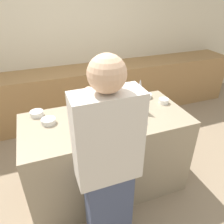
{
  "coord_description": "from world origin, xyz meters",
  "views": [
    {
      "loc": [
        -0.59,
        -1.76,
        2.09
      ],
      "look_at": [
        0.06,
        0.0,
        0.99
      ],
      "focal_mm": 35.0,
      "sensor_mm": 36.0,
      "label": 1
    }
  ],
  "objects_px": {
    "candy_bowl_center_rear": "(37,113)",
    "candy_bowl_far_left": "(98,109)",
    "baking_tray": "(121,120)",
    "decorative_tree": "(139,96)",
    "person": "(108,169)",
    "candy_bowl_far_right": "(164,101)",
    "candy_bowl_near_tray_right": "(48,121)",
    "gingerbread_house": "(122,111)",
    "candy_bowl_near_tray_left": "(146,96)"
  },
  "relations": [
    {
      "from": "baking_tray",
      "to": "person",
      "type": "height_order",
      "value": "person"
    },
    {
      "from": "gingerbread_house",
      "to": "person",
      "type": "xyz_separation_m",
      "value": [
        -0.34,
        -0.55,
        -0.13
      ]
    },
    {
      "from": "candy_bowl_center_rear",
      "to": "person",
      "type": "height_order",
      "value": "person"
    },
    {
      "from": "candy_bowl_center_rear",
      "to": "candy_bowl_near_tray_right",
      "type": "bearing_deg",
      "value": -63.29
    },
    {
      "from": "candy_bowl_far_left",
      "to": "person",
      "type": "bearing_deg",
      "value": -102.65
    },
    {
      "from": "decorative_tree",
      "to": "candy_bowl_near_tray_right",
      "type": "xyz_separation_m",
      "value": [
        -0.92,
        0.08,
        -0.15
      ]
    },
    {
      "from": "candy_bowl_center_rear",
      "to": "candy_bowl_far_left",
      "type": "bearing_deg",
      "value": -11.89
    },
    {
      "from": "person",
      "to": "candy_bowl_near_tray_left",
      "type": "bearing_deg",
      "value": 48.78
    },
    {
      "from": "candy_bowl_far_left",
      "to": "candy_bowl_near_tray_left",
      "type": "bearing_deg",
      "value": 10.11
    },
    {
      "from": "gingerbread_house",
      "to": "candy_bowl_near_tray_left",
      "type": "xyz_separation_m",
      "value": [
        0.47,
        0.37,
        -0.09
      ]
    },
    {
      "from": "candy_bowl_far_right",
      "to": "decorative_tree",
      "type": "bearing_deg",
      "value": -170.7
    },
    {
      "from": "decorative_tree",
      "to": "candy_bowl_center_rear",
      "type": "height_order",
      "value": "decorative_tree"
    },
    {
      "from": "baking_tray",
      "to": "candy_bowl_far_left",
      "type": "height_order",
      "value": "candy_bowl_far_left"
    },
    {
      "from": "candy_bowl_far_right",
      "to": "person",
      "type": "xyz_separation_m",
      "value": [
        -0.93,
        -0.73,
        -0.05
      ]
    },
    {
      "from": "candy_bowl_near_tray_left",
      "to": "person",
      "type": "bearing_deg",
      "value": -131.22
    },
    {
      "from": "candy_bowl_far_left",
      "to": "candy_bowl_near_tray_left",
      "type": "xyz_separation_m",
      "value": [
        0.63,
        0.11,
        0.0
      ]
    },
    {
      "from": "decorative_tree",
      "to": "candy_bowl_far_right",
      "type": "distance_m",
      "value": 0.38
    },
    {
      "from": "candy_bowl_far_right",
      "to": "person",
      "type": "relative_size",
      "value": 0.06
    },
    {
      "from": "gingerbread_house",
      "to": "candy_bowl_near_tray_left",
      "type": "height_order",
      "value": "gingerbread_house"
    },
    {
      "from": "candy_bowl_near_tray_left",
      "to": "candy_bowl_far_right",
      "type": "height_order",
      "value": "candy_bowl_far_right"
    },
    {
      "from": "gingerbread_house",
      "to": "decorative_tree",
      "type": "distance_m",
      "value": 0.28
    },
    {
      "from": "gingerbread_house",
      "to": "candy_bowl_center_rear",
      "type": "xyz_separation_m",
      "value": [
        -0.77,
        0.39,
        -0.08
      ]
    },
    {
      "from": "candy_bowl_near_tray_right",
      "to": "candy_bowl_center_rear",
      "type": "bearing_deg",
      "value": 116.71
    },
    {
      "from": "candy_bowl_near_tray_right",
      "to": "person",
      "type": "xyz_separation_m",
      "value": [
        0.34,
        -0.75,
        -0.05
      ]
    },
    {
      "from": "gingerbread_house",
      "to": "candy_bowl_near_tray_right",
      "type": "distance_m",
      "value": 0.71
    },
    {
      "from": "decorative_tree",
      "to": "person",
      "type": "distance_m",
      "value": 0.91
    },
    {
      "from": "gingerbread_house",
      "to": "candy_bowl_center_rear",
      "type": "relative_size",
      "value": 2.2
    },
    {
      "from": "candy_bowl_far_left",
      "to": "person",
      "type": "height_order",
      "value": "person"
    },
    {
      "from": "candy_bowl_near_tray_right",
      "to": "candy_bowl_near_tray_left",
      "type": "relative_size",
      "value": 1.07
    },
    {
      "from": "candy_bowl_near_tray_right",
      "to": "candy_bowl_far_right",
      "type": "height_order",
      "value": "candy_bowl_far_right"
    },
    {
      "from": "candy_bowl_near_tray_right",
      "to": "candy_bowl_near_tray_left",
      "type": "height_order",
      "value": "candy_bowl_near_tray_right"
    },
    {
      "from": "decorative_tree",
      "to": "candy_bowl_far_right",
      "type": "relative_size",
      "value": 3.28
    },
    {
      "from": "candy_bowl_far_left",
      "to": "candy_bowl_center_rear",
      "type": "xyz_separation_m",
      "value": [
        -0.62,
        0.13,
        0.01
      ]
    },
    {
      "from": "decorative_tree",
      "to": "candy_bowl_far_right",
      "type": "height_order",
      "value": "decorative_tree"
    },
    {
      "from": "candy_bowl_near_tray_right",
      "to": "candy_bowl_center_rear",
      "type": "xyz_separation_m",
      "value": [
        -0.1,
        0.19,
        0.0
      ]
    },
    {
      "from": "decorative_tree",
      "to": "person",
      "type": "xyz_separation_m",
      "value": [
        -0.58,
        -0.67,
        -0.2
      ]
    },
    {
      "from": "gingerbread_house",
      "to": "candy_bowl_near_tray_right",
      "type": "height_order",
      "value": "gingerbread_house"
    },
    {
      "from": "baking_tray",
      "to": "decorative_tree",
      "type": "relative_size",
      "value": 1.19
    },
    {
      "from": "candy_bowl_near_tray_left",
      "to": "candy_bowl_far_right",
      "type": "distance_m",
      "value": 0.23
    },
    {
      "from": "baking_tray",
      "to": "candy_bowl_near_tray_left",
      "type": "distance_m",
      "value": 0.6
    },
    {
      "from": "candy_bowl_near_tray_left",
      "to": "candy_bowl_far_right",
      "type": "xyz_separation_m",
      "value": [
        0.11,
        -0.2,
        0.0
      ]
    },
    {
      "from": "gingerbread_house",
      "to": "candy_bowl_near_tray_left",
      "type": "distance_m",
      "value": 0.61
    },
    {
      "from": "decorative_tree",
      "to": "candy_bowl_center_rear",
      "type": "relative_size",
      "value": 2.71
    },
    {
      "from": "gingerbread_house",
      "to": "candy_bowl_center_rear",
      "type": "distance_m",
      "value": 0.87
    },
    {
      "from": "baking_tray",
      "to": "candy_bowl_center_rear",
      "type": "height_order",
      "value": "candy_bowl_center_rear"
    },
    {
      "from": "candy_bowl_near_tray_left",
      "to": "candy_bowl_center_rear",
      "type": "bearing_deg",
      "value": 179.17
    },
    {
      "from": "candy_bowl_far_right",
      "to": "baking_tray",
      "type": "bearing_deg",
      "value": -163.53
    },
    {
      "from": "candy_bowl_far_left",
      "to": "candy_bowl_center_rear",
      "type": "relative_size",
      "value": 1.03
    },
    {
      "from": "decorative_tree",
      "to": "candy_bowl_near_tray_left",
      "type": "distance_m",
      "value": 0.38
    },
    {
      "from": "gingerbread_house",
      "to": "candy_bowl_near_tray_right",
      "type": "bearing_deg",
      "value": 163.57
    }
  ]
}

